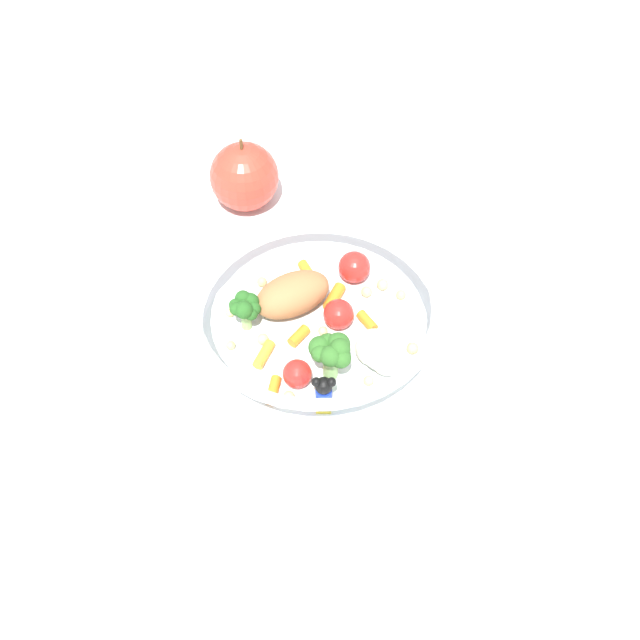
# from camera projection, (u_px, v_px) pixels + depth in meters

# --- Properties ---
(ground_plane) EXTENTS (2.40, 2.40, 0.00)m
(ground_plane) POSITION_uv_depth(u_px,v_px,m) (311.00, 345.00, 0.78)
(ground_plane) COLOR white
(food_container) EXTENTS (0.24, 0.24, 0.06)m
(food_container) POSITION_uv_depth(u_px,v_px,m) (322.00, 321.00, 0.76)
(food_container) COLOR white
(food_container) RESTS_ON ground_plane
(loose_apple) EXTENTS (0.08, 0.08, 0.09)m
(loose_apple) POSITION_uv_depth(u_px,v_px,m) (244.00, 177.00, 0.88)
(loose_apple) COLOR #BC3828
(loose_apple) RESTS_ON ground_plane
(folded_napkin) EXTENTS (0.19, 0.18, 0.01)m
(folded_napkin) POSITION_uv_depth(u_px,v_px,m) (377.00, 597.00, 0.62)
(folded_napkin) COLOR white
(folded_napkin) RESTS_ON ground_plane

